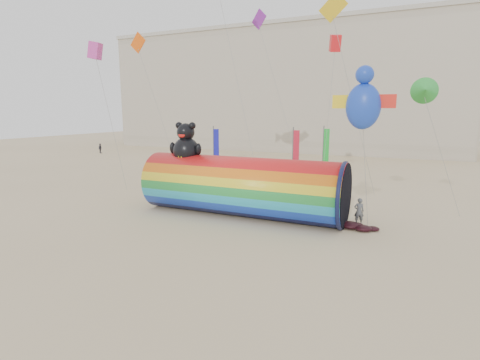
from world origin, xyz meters
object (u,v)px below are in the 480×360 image
at_px(windsock_assembly, 241,185).
at_px(kite_handler, 359,211).
at_px(hotel_building, 281,90).
at_px(fabric_bundle, 354,226).

distance_m(windsock_assembly, kite_handler, 7.32).
distance_m(hotel_building, fabric_bundle, 49.05).
height_order(hotel_building, kite_handler, hotel_building).
relative_size(kite_handler, fabric_bundle, 0.61).
relative_size(windsock_assembly, fabric_bundle, 4.97).
height_order(hotel_building, windsock_assembly, hotel_building).
bearing_deg(windsock_assembly, kite_handler, 8.58).
relative_size(windsock_assembly, kite_handler, 8.14).
relative_size(hotel_building, fabric_bundle, 23.06).
distance_m(hotel_building, kite_handler, 48.07).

